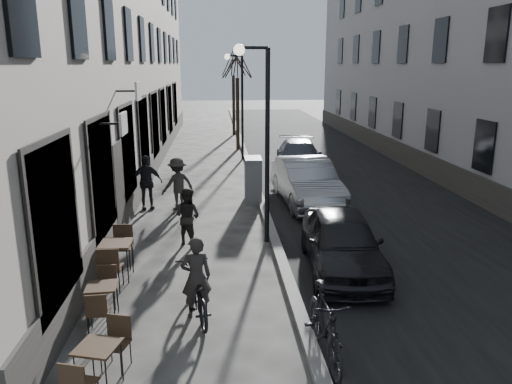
{
  "coord_description": "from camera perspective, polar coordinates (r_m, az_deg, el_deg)",
  "views": [
    {
      "loc": [
        -1.3,
        -6.56,
        4.61
      ],
      "look_at": [
        -0.42,
        4.35,
        1.8
      ],
      "focal_mm": 35.0,
      "sensor_mm": 36.0,
      "label": 1
    }
  ],
  "objects": [
    {
      "name": "bistro_set_a",
      "position": [
        7.95,
        -17.53,
        -18.09
      ],
      "size": [
        0.76,
        1.45,
        0.83
      ],
      "rotation": [
        0.0,
        0.0,
        -0.28
      ],
      "color": "black",
      "rests_on": "ground"
    },
    {
      "name": "road",
      "position": [
        23.59,
        8.12,
        2.99
      ],
      "size": [
        7.3,
        60.0,
        0.0
      ],
      "primitive_type": "cube",
      "color": "black",
      "rests_on": "ground"
    },
    {
      "name": "tree_far",
      "position": [
        33.58,
        -2.62,
        14.48
      ],
      "size": [
        2.4,
        2.4,
        5.7
      ],
      "color": "black",
      "rests_on": "ground"
    },
    {
      "name": "utility_cabinet",
      "position": [
        17.09,
        -0.34,
        1.41
      ],
      "size": [
        0.59,
        1.04,
        1.53
      ],
      "primitive_type": "cube",
      "rotation": [
        0.0,
        0.0,
        -0.03
      ],
      "color": "slate",
      "rests_on": "ground"
    },
    {
      "name": "ground",
      "position": [
        8.12,
        5.79,
        -20.26
      ],
      "size": [
        120.0,
        120.0,
        0.0
      ],
      "primitive_type": "plane",
      "color": "#343230",
      "rests_on": "ground"
    },
    {
      "name": "cyclist_rider",
      "position": [
        9.42,
        -6.85,
        -9.65
      ],
      "size": [
        0.64,
        0.49,
        1.57
      ],
      "primitive_type": "imported",
      "rotation": [
        0.0,
        0.0,
        3.35
      ],
      "color": "#262321",
      "rests_on": "ground"
    },
    {
      "name": "car_mid",
      "position": [
        16.85,
        5.81,
        1.15
      ],
      "size": [
        1.93,
        4.76,
        1.54
      ],
      "primitive_type": "imported",
      "rotation": [
        0.0,
        0.0,
        0.07
      ],
      "color": "gray",
      "rests_on": "ground"
    },
    {
      "name": "bistro_set_c",
      "position": [
        11.48,
        -15.63,
        -7.11
      ],
      "size": [
        0.69,
        1.67,
        0.98
      ],
      "rotation": [
        0.0,
        0.0,
        -0.02
      ],
      "color": "black",
      "rests_on": "ground"
    },
    {
      "name": "pedestrian_near",
      "position": [
        13.16,
        -7.82,
        -2.76
      ],
      "size": [
        0.93,
        0.88,
        1.51
      ],
      "primitive_type": "imported",
      "rotation": [
        0.0,
        0.0,
        2.55
      ],
      "color": "black",
      "rests_on": "ground"
    },
    {
      "name": "moped",
      "position": [
        8.21,
        7.86,
        -14.93
      ],
      "size": [
        0.64,
        2.03,
        1.21
      ],
      "primitive_type": "imported",
      "rotation": [
        0.0,
        0.0,
        0.03
      ],
      "color": "black",
      "rests_on": "ground"
    },
    {
      "name": "bicycle",
      "position": [
        9.55,
        -6.8,
        -11.32
      ],
      "size": [
        1.0,
        1.92,
        0.96
      ],
      "primitive_type": "imported",
      "rotation": [
        0.0,
        0.0,
        3.35
      ],
      "color": "black",
      "rests_on": "ground"
    },
    {
      "name": "bistro_set_b",
      "position": [
        9.82,
        -17.12,
        -11.58
      ],
      "size": [
        0.59,
        1.38,
        0.8
      ],
      "rotation": [
        0.0,
        0.0,
        0.06
      ],
      "color": "black",
      "rests_on": "ground"
    },
    {
      "name": "pedestrian_far",
      "position": [
        16.57,
        -12.45,
        1.08
      ],
      "size": [
        1.12,
        0.68,
        1.78
      ],
      "primitive_type": "imported",
      "rotation": [
        0.0,
        0.0,
        0.25
      ],
      "color": "black",
      "rests_on": "ground"
    },
    {
      "name": "car_near",
      "position": [
        11.55,
        9.82,
        -5.67
      ],
      "size": [
        1.9,
        4.13,
        1.37
      ],
      "primitive_type": "imported",
      "rotation": [
        0.0,
        0.0,
        -0.07
      ],
      "color": "black",
      "rests_on": "ground"
    },
    {
      "name": "tree_near",
      "position": [
        27.59,
        -2.16,
        14.5
      ],
      "size": [
        2.4,
        2.4,
        5.7
      ],
      "color": "black",
      "rests_on": "ground"
    },
    {
      "name": "streetlamp_near",
      "position": [
        12.69,
        0.54,
        7.85
      ],
      "size": [
        0.9,
        0.28,
        5.09
      ],
      "color": "black",
      "rests_on": "ground"
    },
    {
      "name": "kerb",
      "position": [
        23.06,
        -0.77,
        3.02
      ],
      "size": [
        0.25,
        60.0,
        0.12
      ],
      "primitive_type": "cube",
      "color": "slate",
      "rests_on": "ground"
    },
    {
      "name": "pedestrian_mid",
      "position": [
        16.38,
        -8.94,
        0.95
      ],
      "size": [
        1.27,
        1.1,
        1.7
      ],
      "primitive_type": "imported",
      "rotation": [
        0.0,
        0.0,
        3.68
      ],
      "color": "#2D2B28",
      "rests_on": "ground"
    },
    {
      "name": "car_far",
      "position": [
        21.96,
        4.93,
        4.04
      ],
      "size": [
        2.36,
        4.86,
        1.36
      ],
      "primitive_type": "imported",
      "rotation": [
        0.0,
        0.0,
        -0.1
      ],
      "color": "#3D3F49",
      "rests_on": "ground"
    },
    {
      "name": "streetlamp_far",
      "position": [
        24.63,
        -1.99,
        11.02
      ],
      "size": [
        0.9,
        0.28,
        5.09
      ],
      "color": "black",
      "rests_on": "ground"
    }
  ]
}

